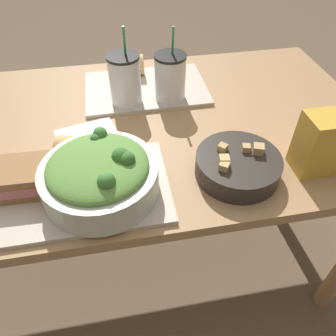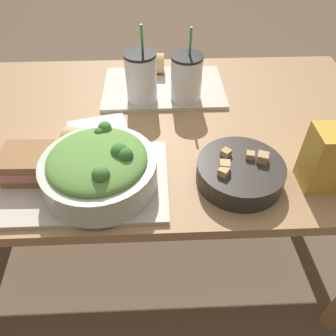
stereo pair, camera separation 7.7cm
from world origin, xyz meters
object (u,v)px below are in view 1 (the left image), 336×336
object	(u,v)px
baguette_near	(83,151)
baguette_far	(128,65)
drink_cup_red	(170,78)
napkin_folded	(87,135)
drink_cup_dark	(126,81)
soup_bowl	(238,165)
chip_bag	(325,143)
salad_bowl	(100,174)
sandwich_near	(25,177)

from	to	relation	value
baguette_near	baguette_far	size ratio (longest dim) A/B	1.17
drink_cup_red	napkin_folded	size ratio (longest dim) A/B	1.18
baguette_far	drink_cup_dark	distance (m)	0.18
soup_bowl	baguette_far	world-z (taller)	baguette_far
chip_bag	napkin_folded	distance (m)	0.63
drink_cup_dark	drink_cup_red	bearing A→B (deg)	0.00
baguette_near	drink_cup_dark	bearing A→B (deg)	-9.61
drink_cup_red	chip_bag	size ratio (longest dim) A/B	1.45
chip_bag	baguette_near	bearing A→B (deg)	168.74
baguette_near	chip_bag	xyz separation A→B (m)	(0.58, -0.12, 0.03)
drink_cup_dark	napkin_folded	world-z (taller)	drink_cup_dark
drink_cup_dark	napkin_folded	xyz separation A→B (m)	(-0.13, -0.14, -0.08)
drink_cup_red	napkin_folded	bearing A→B (deg)	-152.90
baguette_near	drink_cup_red	distance (m)	0.37
salad_bowl	napkin_folded	xyz separation A→B (m)	(-0.04, 0.23, -0.06)
baguette_far	chip_bag	xyz separation A→B (m)	(0.43, -0.54, 0.03)
sandwich_near	drink_cup_dark	xyz separation A→B (m)	(0.26, 0.32, 0.04)
drink_cup_dark	drink_cup_red	xyz separation A→B (m)	(0.14, 0.00, -0.00)
soup_bowl	baguette_far	distance (m)	0.57
sandwich_near	drink_cup_dark	distance (m)	0.42
baguette_near	baguette_far	bearing A→B (deg)	-1.65
baguette_far	soup_bowl	bearing A→B (deg)	-155.04
baguette_far	salad_bowl	bearing A→B (deg)	170.89
drink_cup_red	chip_bag	world-z (taller)	drink_cup_red
soup_bowl	sandwich_near	xyz separation A→B (m)	(-0.50, 0.03, 0.01)
sandwich_near	napkin_folded	distance (m)	0.23
baguette_far	chip_bag	distance (m)	0.69
chip_bag	drink_cup_dark	bearing A→B (deg)	140.18
salad_bowl	drink_cup_dark	size ratio (longest dim) A/B	1.12
salad_bowl	baguette_near	world-z (taller)	salad_bowl
baguette_far	drink_cup_dark	xyz separation A→B (m)	(-0.02, -0.17, 0.04)
soup_bowl	sandwich_near	size ratio (longest dim) A/B	1.55
salad_bowl	napkin_folded	size ratio (longest dim) A/B	1.38
salad_bowl	baguette_far	world-z (taller)	salad_bowl
baguette_far	baguette_near	bearing A→B (deg)	163.05
baguette_far	drink_cup_red	distance (m)	0.21
sandwich_near	chip_bag	world-z (taller)	chip_bag
salad_bowl	chip_bag	distance (m)	0.54
drink_cup_dark	baguette_near	bearing A→B (deg)	-117.50
baguette_near	chip_bag	size ratio (longest dim) A/B	0.87
soup_bowl	drink_cup_red	world-z (taller)	drink_cup_red
soup_bowl	baguette_near	distance (m)	0.39
salad_bowl	drink_cup_red	distance (m)	0.43
baguette_near	baguette_far	world-z (taller)	same
drink_cup_red	salad_bowl	bearing A→B (deg)	-122.11
baguette_near	napkin_folded	world-z (taller)	baguette_near
baguette_near	drink_cup_red	size ratio (longest dim) A/B	0.60
drink_cup_dark	chip_bag	size ratio (longest dim) A/B	1.51
baguette_far	drink_cup_dark	world-z (taller)	drink_cup_dark
salad_bowl	drink_cup_red	xyz separation A→B (m)	(0.23, 0.36, 0.02)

